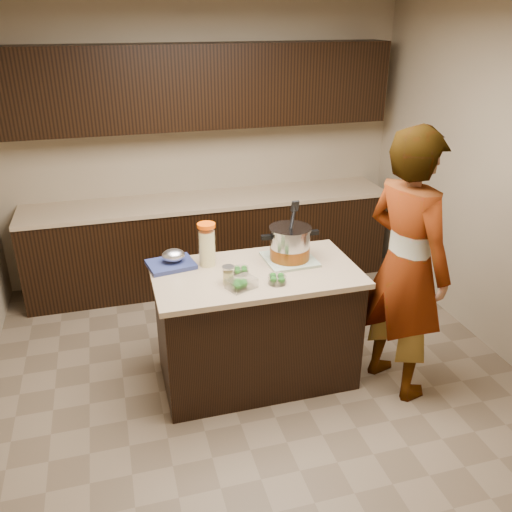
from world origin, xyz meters
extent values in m
plane|color=brown|center=(0.00, 0.00, 0.00)|extent=(4.00, 4.00, 0.00)
cube|color=tan|center=(0.00, 2.00, 1.35)|extent=(4.00, 0.04, 2.70)
cube|color=tan|center=(0.00, -2.00, 1.35)|extent=(4.00, 0.04, 2.70)
cube|color=tan|center=(2.00, 0.00, 1.35)|extent=(0.04, 4.00, 2.70)
cube|color=black|center=(0.00, 1.70, 0.43)|extent=(3.60, 0.60, 0.86)
cube|color=tan|center=(0.00, 1.70, 0.88)|extent=(3.60, 0.63, 0.04)
cube|color=black|center=(0.00, 1.82, 1.95)|extent=(3.60, 0.35, 0.75)
cube|color=black|center=(0.00, 0.00, 0.43)|extent=(1.40, 0.75, 0.86)
cube|color=tan|center=(0.00, 0.00, 0.88)|extent=(1.46, 0.81, 0.04)
cube|color=#597B53|center=(0.29, 0.11, 0.91)|extent=(0.37, 0.37, 0.02)
cylinder|color=#B7B7BC|center=(0.29, 0.11, 1.03)|extent=(0.30, 0.30, 0.23)
cylinder|color=brown|center=(0.29, 0.11, 0.97)|extent=(0.30, 0.30, 0.09)
cylinder|color=#B7B7BC|center=(0.29, 0.11, 1.16)|extent=(0.32, 0.32, 0.02)
cube|color=black|center=(0.11, 0.11, 1.11)|extent=(0.07, 0.04, 0.03)
cube|color=black|center=(0.47, 0.11, 1.11)|extent=(0.07, 0.04, 0.03)
cylinder|color=black|center=(0.29, 0.08, 1.22)|extent=(0.03, 0.12, 0.28)
cylinder|color=#EADC8F|center=(-0.31, 0.20, 1.03)|extent=(0.13, 0.13, 0.26)
cylinder|color=white|center=(-0.31, 0.20, 1.05)|extent=(0.14, 0.14, 0.29)
cylinder|color=#FF5305|center=(-0.31, 0.20, 1.21)|extent=(0.15, 0.15, 0.02)
cylinder|color=#EADC8F|center=(-0.23, -0.13, 0.94)|extent=(0.09, 0.09, 0.09)
cylinder|color=white|center=(-0.23, -0.13, 0.96)|extent=(0.10, 0.10, 0.12)
cylinder|color=silver|center=(-0.23, -0.13, 1.03)|extent=(0.10, 0.10, 0.02)
cylinder|color=silver|center=(-0.11, -0.01, 0.93)|extent=(0.14, 0.14, 0.05)
cylinder|color=silver|center=(0.09, -0.22, 0.93)|extent=(0.16, 0.16, 0.06)
cube|color=silver|center=(-0.16, -0.21, 0.93)|extent=(0.22, 0.20, 0.07)
cube|color=navy|center=(-0.57, 0.25, 0.92)|extent=(0.36, 0.31, 0.03)
ellipsoid|color=silver|center=(-0.55, 0.25, 0.98)|extent=(0.17, 0.14, 0.09)
imported|color=gray|center=(0.98, -0.35, 0.98)|extent=(0.65, 0.82, 1.96)
camera|label=1|loc=(-0.94, -3.32, 2.59)|focal=38.00mm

